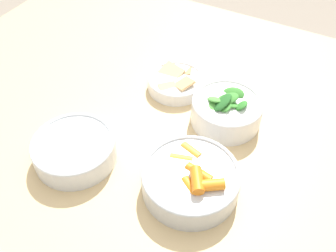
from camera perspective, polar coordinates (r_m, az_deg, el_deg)
The scene contains 6 objects.
ground_plane at distance 1.53m, azimuth -1.16°, elevation -17.86°, with size 10.00×10.00×0.00m, color gray.
dining_table at distance 0.99m, azimuth -1.71°, elevation -1.52°, with size 1.34×1.08×0.73m.
bowl_carrots at distance 0.76m, azimuth 3.49°, elevation -8.09°, with size 0.20×0.20×0.07m.
bowl_greens at distance 0.89m, azimuth 8.90°, elevation 2.50°, with size 0.16×0.16×0.09m.
bowl_beans_hotdog at distance 0.83m, azimuth -14.03°, elevation -3.57°, with size 0.18×0.18×0.05m.
bowl_cookies at distance 0.98m, azimuth 1.13°, elevation 6.78°, with size 0.15×0.15×0.04m.
Camera 1 is at (-0.34, 0.56, 1.38)m, focal length 40.00 mm.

